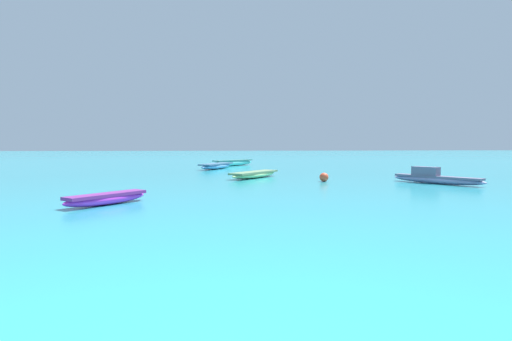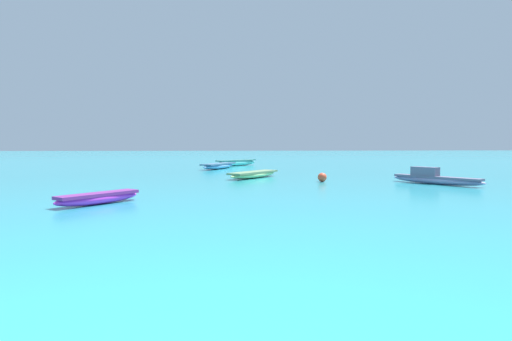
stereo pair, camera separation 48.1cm
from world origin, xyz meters
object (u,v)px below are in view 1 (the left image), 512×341
object	(u,v)px
moored_boat_4	(216,166)
moored_boat_1	(254,174)
moored_boat_3	(435,178)
mooring_buoy_1	(324,177)
moored_boat_0	(233,163)
moored_boat_2	(107,198)

from	to	relation	value
moored_boat_4	moored_boat_1	bearing A→B (deg)	-141.52
moored_boat_3	mooring_buoy_1	bearing A→B (deg)	-139.44
moored_boat_0	moored_boat_3	world-z (taller)	moored_boat_3
moored_boat_3	moored_boat_4	distance (m)	13.51
moored_boat_1	moored_boat_2	world-z (taller)	moored_boat_1
moored_boat_0	moored_boat_4	distance (m)	3.96
moored_boat_1	moored_boat_4	bearing A→B (deg)	50.01
moored_boat_1	moored_boat_3	size ratio (longest dim) A/B	0.95
moored_boat_4	moored_boat_2	bearing A→B (deg)	-165.00
moored_boat_0	moored_boat_1	distance (m)	10.99
moored_boat_0	moored_boat_2	world-z (taller)	moored_boat_0
moored_boat_1	mooring_buoy_1	xyz separation A→B (m)	(2.57, -2.25, 0.02)
moored_boat_3	moored_boat_4	bearing A→B (deg)	-174.21
moored_boat_0	moored_boat_3	size ratio (longest dim) A/B	1.00
moored_boat_1	moored_boat_4	xyz separation A→B (m)	(-1.55, 7.24, 0.04)
moored_boat_0	mooring_buoy_1	xyz separation A→B (m)	(2.81, -13.24, -0.06)
moored_boat_0	mooring_buoy_1	size ratio (longest dim) A/B	9.10
moored_boat_3	mooring_buoy_1	world-z (taller)	moored_boat_3
moored_boat_2	moored_boat_3	distance (m)	11.88
moored_boat_0	moored_boat_2	distance (m)	19.23
moored_boat_1	mooring_buoy_1	size ratio (longest dim) A/B	8.71
moored_boat_4	moored_boat_0	bearing A→B (deg)	7.20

